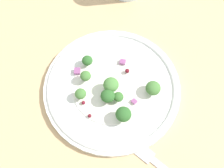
{
  "coord_description": "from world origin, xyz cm",
  "views": [
    {
      "loc": [
        -15.83,
        -22.44,
        56.18
      ],
      "look_at": [
        -1.69,
        -1.55,
        2.7
      ],
      "focal_mm": 48.75,
      "sensor_mm": 36.0,
      "label": 1
    }
  ],
  "objects_px": {
    "plate": "(112,88)",
    "broccoli_floret_0": "(118,97)",
    "broccoli_floret_1": "(86,76)",
    "broccoli_floret_2": "(123,114)"
  },
  "relations": [
    {
      "from": "broccoli_floret_1",
      "to": "broccoli_floret_2",
      "type": "distance_m",
      "value": 0.11
    },
    {
      "from": "broccoli_floret_0",
      "to": "broccoli_floret_1",
      "type": "height_order",
      "value": "broccoli_floret_1"
    },
    {
      "from": "plate",
      "to": "broccoli_floret_1",
      "type": "relative_size",
      "value": 12.7
    },
    {
      "from": "broccoli_floret_1",
      "to": "broccoli_floret_2",
      "type": "bearing_deg",
      "value": -81.94
    },
    {
      "from": "broccoli_floret_0",
      "to": "plate",
      "type": "bearing_deg",
      "value": 79.67
    },
    {
      "from": "broccoli_floret_0",
      "to": "broccoli_floret_2",
      "type": "distance_m",
      "value": 0.04
    },
    {
      "from": "broccoli_floret_1",
      "to": "plate",
      "type": "bearing_deg",
      "value": -50.33
    },
    {
      "from": "plate",
      "to": "broccoli_floret_0",
      "type": "height_order",
      "value": "broccoli_floret_0"
    },
    {
      "from": "broccoli_floret_0",
      "to": "broccoli_floret_1",
      "type": "relative_size",
      "value": 0.92
    },
    {
      "from": "plate",
      "to": "broccoli_floret_0",
      "type": "distance_m",
      "value": 0.04
    }
  ]
}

